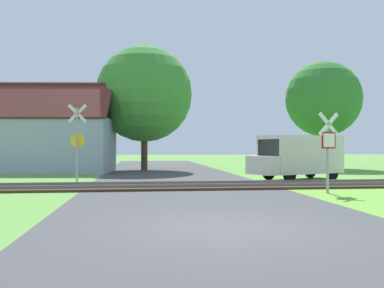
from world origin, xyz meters
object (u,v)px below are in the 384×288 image
object	(u,v)px
stop_sign_near	(328,146)
tree_center	(144,94)
crossing_sign_far	(77,138)
tree_far	(323,99)
house	(48,143)
mail_truck	(298,155)

from	to	relation	value
stop_sign_near	tree_center	size ratio (longest dim) A/B	0.33
crossing_sign_far	tree_far	distance (m)	21.09
tree_far	tree_center	bearing A→B (deg)	-175.30
crossing_sign_far	tree_center	xyz separation A→B (m)	(3.16, 10.74, 3.39)
stop_sign_near	house	size ratio (longest dim) A/B	0.32
stop_sign_near	mail_truck	bearing A→B (deg)	-115.26
house	stop_sign_near	bearing A→B (deg)	-42.48
house	mail_truck	distance (m)	16.29
house	tree_center	xyz separation A→B (m)	(6.36, 1.65, 3.49)
tree_far	tree_center	world-z (taller)	tree_center
house	tree_far	size ratio (longest dim) A/B	1.10
tree_far	tree_center	size ratio (longest dim) A/B	0.94
tree_far	tree_center	xyz separation A→B (m)	(-13.94, -1.15, 0.04)
stop_sign_near	mail_truck	world-z (taller)	stop_sign_near
house	mail_truck	size ratio (longest dim) A/B	1.75
mail_truck	tree_far	bearing A→B (deg)	-51.76
tree_far	mail_truck	world-z (taller)	tree_far
stop_sign_near	tree_center	xyz separation A→B (m)	(-6.47, 16.02, 3.74)
crossing_sign_far	house	distance (m)	9.63
house	tree_far	distance (m)	20.79
house	mail_truck	bearing A→B (deg)	-24.72
tree_far	tree_center	distance (m)	13.99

